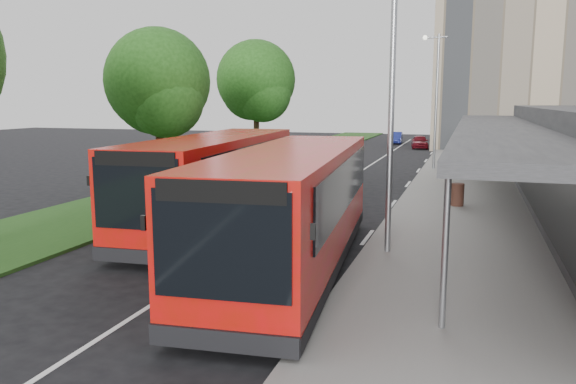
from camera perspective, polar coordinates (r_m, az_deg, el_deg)
name	(u,v)px	position (r m, az deg, el deg)	size (l,w,h in m)	color
ground	(218,263)	(15.18, -7.11, -7.13)	(120.00, 120.00, 0.00)	black
pavement	(464,175)	(33.43, 17.42, 1.65)	(5.00, 80.00, 0.15)	gray
grass_verge	(251,167)	(35.95, -3.77, 2.53)	(5.00, 80.00, 0.10)	#1E4817
lane_centre_line	(341,184)	(29.16, 5.42, 0.84)	(0.12, 70.00, 0.01)	silver
kerb_dashes	(414,177)	(32.58, 12.64, 1.54)	(0.12, 56.00, 0.01)	silver
office_block	(569,45)	(55.91, 26.62, 13.19)	(22.00, 12.00, 18.00)	tan
tree_mid	(158,88)	(25.87, -13.05, 10.24)	(4.64, 4.64, 7.45)	#382516
tree_far	(256,85)	(36.70, -3.26, 10.79)	(5.05, 5.05, 8.11)	#382516
lamp_post_near	(389,83)	(15.32, 10.21, 10.81)	(1.44, 0.28, 8.00)	gray
lamp_post_far	(435,93)	(35.23, 14.73, 9.72)	(1.44, 0.28, 8.00)	gray
bus_main	(293,209)	(14.13, 0.50, -1.71)	(3.73, 11.05, 3.07)	#BE0A0E
bus_second	(216,181)	(19.18, -7.36, 1.13)	(3.53, 11.02, 3.07)	#BE0A0E
litter_bin	(458,195)	(23.16, 16.84, -0.25)	(0.50, 0.50, 0.89)	#3B2118
bollard	(449,172)	(30.45, 16.07, 1.98)	(0.14, 0.14, 0.88)	yellow
car_near	(420,142)	(52.05, 13.24, 5.00)	(1.42, 3.53, 1.20)	#5E0D16
car_far	(396,138)	(57.36, 10.87, 5.43)	(1.22, 3.50, 1.15)	navy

